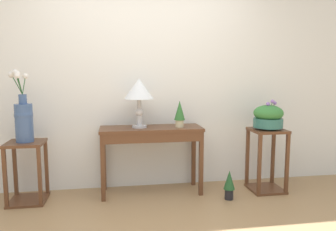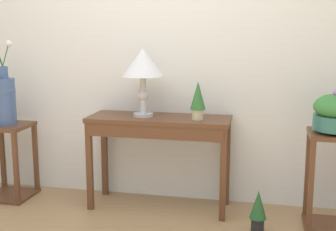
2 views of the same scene
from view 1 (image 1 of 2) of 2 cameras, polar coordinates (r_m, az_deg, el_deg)
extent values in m
cube|color=silver|center=(3.84, -4.49, 8.15)|extent=(9.00, 0.10, 2.80)
cube|color=#56331E|center=(3.60, -3.00, -2.36)|extent=(1.13, 0.41, 0.03)
cube|color=#56331E|center=(3.43, -2.65, -3.99)|extent=(1.06, 0.03, 0.10)
cube|color=#56331E|center=(3.50, -11.45, -9.14)|extent=(0.05, 0.04, 0.72)
cube|color=#56331E|center=(3.61, 5.85, -8.49)|extent=(0.04, 0.04, 0.72)
cube|color=#56331E|center=(3.83, -11.26, -7.68)|extent=(0.05, 0.04, 0.72)
cube|color=#56331E|center=(3.94, 4.53, -7.15)|extent=(0.04, 0.04, 0.72)
cylinder|color=#B7B7BC|center=(3.58, -5.07, -1.94)|extent=(0.16, 0.16, 0.02)
cylinder|color=#B7B7BC|center=(3.57, -5.09, -0.57)|extent=(0.06, 0.06, 0.15)
sphere|color=#B7B7BC|center=(3.56, -5.10, 0.61)|extent=(0.10, 0.10, 0.10)
cylinder|color=#B7B7BC|center=(3.55, -5.11, 1.79)|extent=(0.05, 0.05, 0.15)
cone|color=silver|center=(3.54, -5.15, 4.76)|extent=(0.32, 0.32, 0.22)
cylinder|color=beige|center=(3.60, 2.06, -1.42)|extent=(0.09, 0.09, 0.08)
cone|color=#2D662D|center=(3.58, 2.07, 0.92)|extent=(0.12, 0.12, 0.21)
cube|color=#56331E|center=(3.66, -23.91, -4.49)|extent=(0.37, 0.37, 0.03)
cube|color=#56331E|center=(3.83, -23.42, -13.59)|extent=(0.37, 0.37, 0.03)
cube|color=#56331E|center=(3.63, -26.84, -9.79)|extent=(0.04, 0.04, 0.59)
cube|color=#56331E|center=(3.54, -21.72, -9.92)|extent=(0.04, 0.04, 0.59)
cube|color=#56331E|center=(3.93, -25.41, -8.43)|extent=(0.04, 0.04, 0.59)
cube|color=#56331E|center=(3.85, -20.68, -8.50)|extent=(0.04, 0.04, 0.59)
cylinder|color=#3D5684|center=(3.63, -24.08, -1.22)|extent=(0.18, 0.18, 0.39)
sphere|color=#3D5684|center=(3.62, -24.15, 0.14)|extent=(0.18, 0.18, 0.18)
cylinder|color=#3D5684|center=(3.60, -24.29, 2.65)|extent=(0.08, 0.08, 0.10)
cylinder|color=#235128|center=(3.63, -24.10, 4.92)|extent=(0.03, 0.09, 0.19)
sphere|color=white|center=(3.66, -23.88, 6.38)|extent=(0.06, 0.06, 0.06)
cylinder|color=#235128|center=(3.56, -24.72, 4.88)|extent=(0.03, 0.09, 0.19)
sphere|color=white|center=(3.52, -25.13, 6.37)|extent=(0.05, 0.05, 0.05)
cylinder|color=#235128|center=(3.60, -25.13, 4.98)|extent=(0.10, 0.01, 0.20)
sphere|color=white|center=(3.61, -25.93, 6.53)|extent=(0.07, 0.07, 0.07)
cylinder|color=#235128|center=(3.56, -24.72, 5.05)|extent=(0.03, 0.08, 0.21)
sphere|color=white|center=(3.53, -25.12, 6.71)|extent=(0.06, 0.06, 0.06)
cylinder|color=#235128|center=(3.58, -24.87, 5.18)|extent=(0.06, 0.04, 0.23)
sphere|color=white|center=(3.57, -25.42, 6.95)|extent=(0.06, 0.06, 0.06)
cube|color=#56331E|center=(3.84, 17.20, -2.52)|extent=(0.37, 0.37, 0.03)
cube|color=#56331E|center=(4.02, 16.82, -12.31)|extent=(0.37, 0.37, 0.03)
cube|color=#56331E|center=(3.70, 15.85, -8.33)|extent=(0.04, 0.03, 0.66)
cube|color=#56331E|center=(3.85, 20.30, -7.91)|extent=(0.04, 0.03, 0.66)
cube|color=#56331E|center=(3.99, 13.85, -7.13)|extent=(0.04, 0.04, 0.66)
cube|color=#56331E|center=(4.13, 18.05, -6.80)|extent=(0.04, 0.04, 0.66)
cylinder|color=#2D665B|center=(3.84, 17.22, -2.15)|extent=(0.15, 0.15, 0.02)
cylinder|color=#2D665B|center=(3.83, 17.25, -1.22)|extent=(0.33, 0.33, 0.11)
ellipsoid|color=#387A38|center=(3.81, 17.32, 0.42)|extent=(0.33, 0.33, 0.18)
cylinder|color=#387A38|center=(3.80, 17.63, 0.97)|extent=(0.04, 0.05, 0.19)
sphere|color=#996BC1|center=(3.78, 17.98, 2.39)|extent=(0.04, 0.04, 0.04)
cylinder|color=#387A38|center=(3.80, 17.27, 0.74)|extent=(0.03, 0.03, 0.16)
sphere|color=#996BC1|center=(3.77, 17.25, 1.93)|extent=(0.04, 0.04, 0.04)
cylinder|color=#387A38|center=(3.83, 17.82, 0.83)|extent=(0.08, 0.01, 0.17)
sphere|color=#996BC1|center=(3.84, 18.35, 2.09)|extent=(0.04, 0.04, 0.04)
cylinder|color=black|center=(3.64, 10.72, -13.50)|extent=(0.09, 0.09, 0.12)
cone|color=#235128|center=(3.58, 10.79, -11.10)|extent=(0.12, 0.12, 0.20)
camera|label=2|loc=(1.22, 78.98, 5.80)|focal=49.00mm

